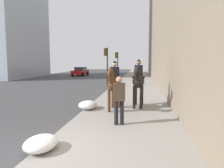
% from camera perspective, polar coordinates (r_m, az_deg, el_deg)
% --- Properties ---
extents(sidewalk_slab, '(120.00, 4.04, 0.12)m').
position_cam_1_polar(sidewalk_slab, '(5.26, 0.69, -19.54)').
color(sidewalk_slab, gray).
rests_on(sidewalk_slab, ground).
extents(mounted_horse_near, '(2.15, 0.63, 2.26)m').
position_cam_1_polar(mounted_horse_near, '(9.57, 0.57, 0.23)').
color(mounted_horse_near, '#4C2B16').
rests_on(mounted_horse_near, sidewalk_slab).
extents(mounted_horse_far, '(2.15, 0.64, 2.33)m').
position_cam_1_polar(mounted_horse_far, '(10.30, 7.08, 0.97)').
color(mounted_horse_far, black).
rests_on(mounted_horse_far, sidewalk_slab).
extents(pedestrian_greeting, '(0.32, 0.44, 1.70)m').
position_cam_1_polar(pedestrian_greeting, '(7.39, 1.92, -3.57)').
color(pedestrian_greeting, black).
rests_on(pedestrian_greeting, sidewalk_slab).
extents(car_near_lane, '(4.41, 2.06, 1.44)m').
position_cam_1_polar(car_near_lane, '(35.35, -8.48, 3.40)').
color(car_near_lane, maroon).
rests_on(car_near_lane, ground).
extents(traffic_light_near_curb, '(0.20, 0.44, 3.61)m').
position_cam_1_polar(traffic_light_near_curb, '(19.89, -1.52, 6.33)').
color(traffic_light_near_curb, black).
rests_on(traffic_light_near_curb, ground).
extents(traffic_light_far_curb, '(0.20, 0.44, 3.50)m').
position_cam_1_polar(traffic_light_far_curb, '(25.90, 1.33, 6.11)').
color(traffic_light_far_curb, black).
rests_on(traffic_light_far_curb, ground).
extents(snow_pile_near, '(1.03, 0.79, 0.36)m').
position_cam_1_polar(snow_pile_near, '(5.78, -18.53, -14.84)').
color(snow_pile_near, white).
rests_on(snow_pile_near, sidewalk_slab).
extents(snow_pile_far, '(1.10, 0.85, 0.38)m').
position_cam_1_polar(snow_pile_far, '(10.06, -6.53, -5.58)').
color(snow_pile_far, white).
rests_on(snow_pile_far, sidewalk_slab).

